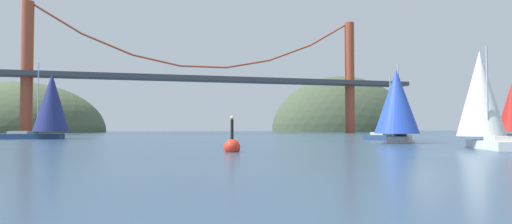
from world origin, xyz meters
TOP-DOWN VIEW (x-y plane):
  - ground_plane at (0.00, 0.00)m, footprint 360.00×360.00m
  - headland_left at (-55.00, 135.00)m, footprint 55.14×44.00m
  - headland_right at (60.00, 135.00)m, footprint 55.51×44.00m
  - suspension_bridge at (0.00, 95.00)m, footprint 122.59×6.00m
  - sailboat_blue_spinnaker at (9.11, 17.19)m, footprint 7.29×7.70m
  - sailboat_navy_sail at (-28.86, 44.42)m, footprint 9.62×5.40m
  - sailboat_white_mainsail at (9.46, 5.95)m, footprint 5.08×7.54m
  - sailboat_teal_sail at (14.73, 25.57)m, footprint 5.05×7.46m
  - channel_buoy at (-10.70, 5.50)m, footprint 1.10×1.10m

SIDE VIEW (x-z plane):
  - ground_plane at x=0.00m, z-range 0.00..0.00m
  - headland_left at x=-55.00m, z-range -16.57..16.57m
  - headland_right at x=60.00m, z-range -21.62..21.62m
  - channel_buoy at x=-10.70m, z-range -0.95..1.69m
  - sailboat_white_mainsail at x=9.46m, z-range 0.13..7.95m
  - sailboat_blue_spinnaker at x=9.11m, z-range -0.10..8.25m
  - sailboat_teal_sail at x=14.73m, z-range 0.05..8.28m
  - sailboat_navy_sail at x=-28.86m, z-range -0.60..10.13m
  - suspension_bridge at x=0.00m, z-range -0.99..31.89m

